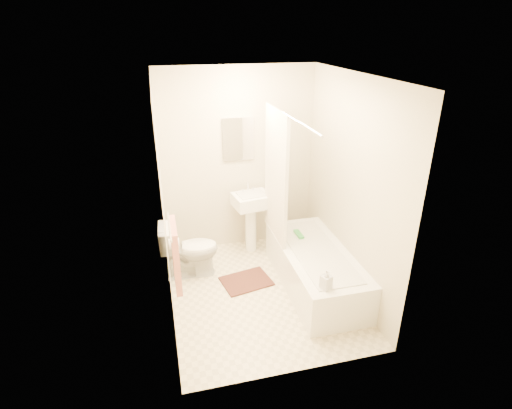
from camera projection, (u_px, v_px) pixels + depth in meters
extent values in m
plane|color=beige|center=(261.00, 292.00, 4.62)|extent=(2.40, 2.40, 0.00)
plane|color=white|center=(263.00, 75.00, 3.63)|extent=(2.40, 2.40, 0.00)
cube|color=beige|center=(238.00, 161.00, 5.19)|extent=(2.00, 0.02, 2.40)
cube|color=beige|center=(163.00, 206.00, 3.90)|extent=(0.02, 2.40, 2.40)
cube|color=beige|center=(350.00, 188.00, 4.35)|extent=(0.02, 2.40, 2.40)
cube|color=white|center=(238.00, 139.00, 5.04)|extent=(0.40, 0.03, 0.55)
cylinder|color=silver|center=(289.00, 116.00, 3.95)|extent=(0.03, 1.70, 0.03)
cube|color=silver|center=(276.00, 176.00, 4.62)|extent=(0.04, 0.80, 1.55)
cylinder|color=silver|center=(170.00, 226.00, 3.73)|extent=(0.02, 0.60, 0.02)
cube|color=#CC7266|center=(176.00, 255.00, 3.87)|extent=(0.06, 0.45, 0.66)
cylinder|color=white|center=(174.00, 244.00, 4.23)|extent=(0.11, 0.12, 0.12)
imported|color=white|center=(189.00, 250.00, 4.82)|extent=(0.71, 0.41, 0.68)
cube|color=#4E271A|center=(246.00, 281.00, 4.79)|extent=(0.64, 0.53, 0.02)
imported|color=silver|center=(326.00, 279.00, 3.86)|extent=(0.13, 0.13, 0.21)
cube|color=green|center=(299.00, 234.00, 4.87)|extent=(0.07, 0.21, 0.04)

